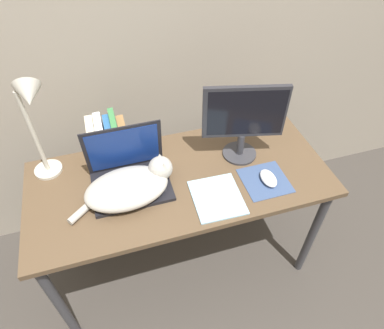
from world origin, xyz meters
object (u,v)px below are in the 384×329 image
Objects in this scene: external_monitor at (244,119)px; computer_mouse at (268,178)px; cat at (131,186)px; laptop at (129,175)px; book_row at (110,142)px; desk_lamp at (33,114)px; notepad at (217,197)px.

external_monitor is 0.30m from computer_mouse.
cat is 1.23× the size of external_monitor.
laptop reaches higher than cat.
laptop is 1.41× the size of book_row.
external_monitor is 0.91m from desk_lamp.
book_row is (-0.06, 0.18, 0.06)m from laptop.
desk_lamp reaches higher than notepad.
computer_mouse reaches higher than notepad.
cat is at bearing -169.64° from external_monitor.
external_monitor is at bearing 10.36° from cat.
book_row is 0.98× the size of notepad.
laptop is at bearing 163.95° from computer_mouse.
book_row is (-0.05, 0.25, 0.06)m from cat.
desk_lamp reaches higher than external_monitor.
notepad is (0.36, -0.13, -0.05)m from cat.
desk_lamp is (-0.27, -0.02, 0.24)m from book_row.
cat is (-0.00, -0.07, 0.00)m from laptop.
desk_lamp is at bearing 153.84° from laptop.
cat is 4.27× the size of computer_mouse.
external_monitor reaches higher than notepad.
notepad is (-0.20, -0.24, -0.22)m from external_monitor.
computer_mouse is (0.06, -0.21, -0.20)m from external_monitor.
desk_lamp reaches higher than computer_mouse.
cat is 0.26m from book_row.
laptop is 0.20m from book_row.
desk_lamp is (-0.89, 0.13, 0.13)m from external_monitor.
laptop is 0.72× the size of cat.
book_row is at bearing 152.01° from computer_mouse.
desk_lamp is at bearing -176.13° from book_row.
notepad is (0.68, -0.37, -0.35)m from desk_lamp.
notepad is at bearing -130.89° from external_monitor.
external_monitor is 0.64m from book_row.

